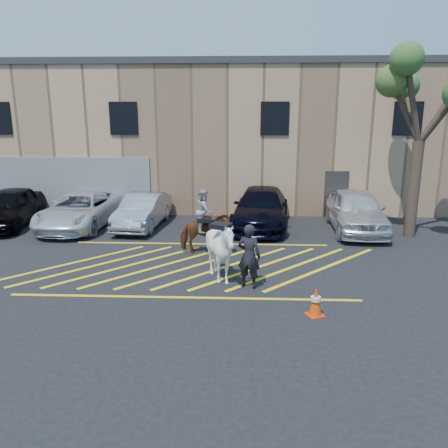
{
  "coord_description": "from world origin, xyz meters",
  "views": [
    {
      "loc": [
        1.53,
        -13.65,
        4.81
      ],
      "look_at": [
        0.95,
        0.2,
        1.3
      ],
      "focal_mm": 35.0,
      "sensor_mm": 36.0,
      "label": 1
    }
  ],
  "objects_px": {
    "car_blue_suv": "(261,208)",
    "mounted_bay": "(204,228)",
    "car_white_pickup": "(80,210)",
    "traffic_cone": "(316,302)",
    "car_white_suv": "(356,210)",
    "handler": "(249,256)",
    "car_silver_sedan": "(143,211)",
    "car_black_suv": "(8,207)",
    "tree": "(424,89)",
    "saddled_white": "(221,250)"
  },
  "relations": [
    {
      "from": "handler",
      "to": "saddled_white",
      "type": "relative_size",
      "value": 0.85
    },
    {
      "from": "car_white_pickup",
      "to": "saddled_white",
      "type": "height_order",
      "value": "saddled_white"
    },
    {
      "from": "car_blue_suv",
      "to": "mounted_bay",
      "type": "bearing_deg",
      "value": -111.46
    },
    {
      "from": "car_blue_suv",
      "to": "mounted_bay",
      "type": "xyz_separation_m",
      "value": [
        -2.15,
        -4.08,
        0.13
      ]
    },
    {
      "from": "handler",
      "to": "mounted_bay",
      "type": "xyz_separation_m",
      "value": [
        -1.52,
        2.98,
        0.01
      ]
    },
    {
      "from": "car_white_pickup",
      "to": "mounted_bay",
      "type": "height_order",
      "value": "mounted_bay"
    },
    {
      "from": "car_silver_sedan",
      "to": "mounted_bay",
      "type": "height_order",
      "value": "mounted_bay"
    },
    {
      "from": "handler",
      "to": "mounted_bay",
      "type": "distance_m",
      "value": 3.34
    },
    {
      "from": "car_blue_suv",
      "to": "handler",
      "type": "distance_m",
      "value": 7.09
    },
    {
      "from": "car_white_pickup",
      "to": "car_white_suv",
      "type": "height_order",
      "value": "car_white_suv"
    },
    {
      "from": "car_white_suv",
      "to": "mounted_bay",
      "type": "xyz_separation_m",
      "value": [
        -6.09,
        -3.43,
        0.07
      ]
    },
    {
      "from": "saddled_white",
      "to": "tree",
      "type": "relative_size",
      "value": 0.3
    },
    {
      "from": "tree",
      "to": "car_silver_sedan",
      "type": "bearing_deg",
      "value": 174.47
    },
    {
      "from": "car_white_suv",
      "to": "car_silver_sedan",
      "type": "bearing_deg",
      "value": -178.7
    },
    {
      "from": "car_black_suv",
      "to": "car_blue_suv",
      "type": "relative_size",
      "value": 0.87
    },
    {
      "from": "car_white_pickup",
      "to": "car_black_suv",
      "type": "bearing_deg",
      "value": -177.6
    },
    {
      "from": "car_white_suv",
      "to": "handler",
      "type": "relative_size",
      "value": 2.75
    },
    {
      "from": "car_white_pickup",
      "to": "traffic_cone",
      "type": "distance_m",
      "value": 12.11
    },
    {
      "from": "mounted_bay",
      "to": "traffic_cone",
      "type": "bearing_deg",
      "value": -56.68
    },
    {
      "from": "mounted_bay",
      "to": "traffic_cone",
      "type": "xyz_separation_m",
      "value": [
        3.12,
        -4.75,
        -0.57
      ]
    },
    {
      "from": "car_black_suv",
      "to": "car_white_suv",
      "type": "height_order",
      "value": "car_white_suv"
    },
    {
      "from": "car_white_pickup",
      "to": "car_white_suv",
      "type": "xyz_separation_m",
      "value": [
        11.79,
        -0.12,
        0.13
      ]
    },
    {
      "from": "car_black_suv",
      "to": "traffic_cone",
      "type": "distance_m",
      "value": 14.66
    },
    {
      "from": "car_silver_sedan",
      "to": "car_white_suv",
      "type": "relative_size",
      "value": 0.85
    },
    {
      "from": "car_white_pickup",
      "to": "car_blue_suv",
      "type": "bearing_deg",
      "value": 7.34
    },
    {
      "from": "traffic_cone",
      "to": "car_white_suv",
      "type": "bearing_deg",
      "value": 70.04
    },
    {
      "from": "car_silver_sedan",
      "to": "car_blue_suv",
      "type": "height_order",
      "value": "car_blue_suv"
    },
    {
      "from": "car_white_suv",
      "to": "tree",
      "type": "bearing_deg",
      "value": -19.37
    },
    {
      "from": "handler",
      "to": "saddled_white",
      "type": "xyz_separation_m",
      "value": [
        -0.81,
        0.41,
        0.03
      ]
    },
    {
      "from": "saddled_white",
      "to": "tree",
      "type": "distance_m",
      "value": 10.17
    },
    {
      "from": "car_white_suv",
      "to": "tree",
      "type": "height_order",
      "value": "tree"
    },
    {
      "from": "car_white_suv",
      "to": "traffic_cone",
      "type": "height_order",
      "value": "car_white_suv"
    },
    {
      "from": "saddled_white",
      "to": "traffic_cone",
      "type": "distance_m",
      "value": 3.3
    },
    {
      "from": "car_white_pickup",
      "to": "tree",
      "type": "distance_m",
      "value": 14.65
    },
    {
      "from": "car_silver_sedan",
      "to": "car_black_suv",
      "type": "bearing_deg",
      "value": -174.34
    },
    {
      "from": "car_black_suv",
      "to": "mounted_bay",
      "type": "xyz_separation_m",
      "value": [
        8.91,
        -3.6,
        0.1
      ]
    },
    {
      "from": "car_black_suv",
      "to": "handler",
      "type": "distance_m",
      "value": 12.34
    },
    {
      "from": "car_black_suv",
      "to": "mounted_bay",
      "type": "relative_size",
      "value": 2.11
    },
    {
      "from": "car_blue_suv",
      "to": "traffic_cone",
      "type": "bearing_deg",
      "value": -77.41
    },
    {
      "from": "car_blue_suv",
      "to": "mounted_bay",
      "type": "relative_size",
      "value": 2.41
    },
    {
      "from": "car_white_pickup",
      "to": "mounted_bay",
      "type": "xyz_separation_m",
      "value": [
        5.7,
        -3.55,
        0.2
      ]
    },
    {
      "from": "car_white_suv",
      "to": "handler",
      "type": "bearing_deg",
      "value": -122.55
    },
    {
      "from": "mounted_bay",
      "to": "car_blue_suv",
      "type": "bearing_deg",
      "value": 62.26
    },
    {
      "from": "mounted_bay",
      "to": "car_silver_sedan",
      "type": "bearing_deg",
      "value": 129.14
    },
    {
      "from": "car_white_suv",
      "to": "saddled_white",
      "type": "height_order",
      "value": "saddled_white"
    },
    {
      "from": "handler",
      "to": "traffic_cone",
      "type": "bearing_deg",
      "value": 152.77
    },
    {
      "from": "handler",
      "to": "saddled_white",
      "type": "height_order",
      "value": "saddled_white"
    },
    {
      "from": "mounted_bay",
      "to": "tree",
      "type": "bearing_deg",
      "value": 18.03
    },
    {
      "from": "traffic_cone",
      "to": "handler",
      "type": "bearing_deg",
      "value": 132.23
    },
    {
      "from": "handler",
      "to": "tree",
      "type": "bearing_deg",
      "value": -118.87
    }
  ]
}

